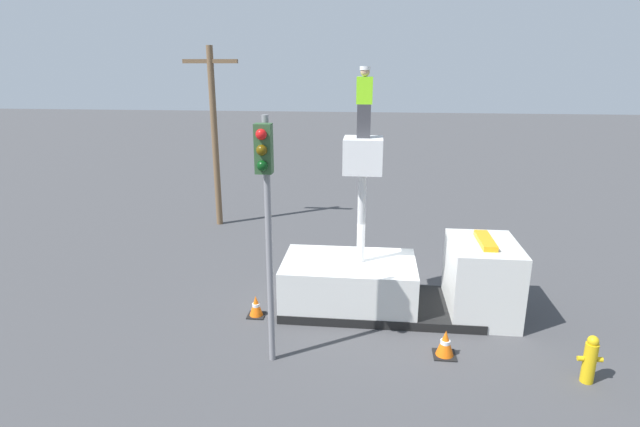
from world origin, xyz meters
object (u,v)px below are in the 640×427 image
at_px(bucket_truck, 399,280).
at_px(traffic_light_pole, 266,196).
at_px(traffic_cone_curbside, 445,344).
at_px(utility_pole, 214,131).
at_px(worker, 364,102).
at_px(traffic_cone_rear, 256,306).
at_px(fire_hydrant, 590,359).

distance_m(bucket_truck, traffic_light_pole, 5.18).
xyz_separation_m(traffic_cone_curbside, utility_pole, (-8.27, 9.30, 3.65)).
height_order(bucket_truck, worker, worker).
distance_m(traffic_light_pole, traffic_cone_rear, 4.34).
bearing_deg(traffic_cone_rear, traffic_light_pole, -68.37).
distance_m(fire_hydrant, utility_pole, 15.38).
bearing_deg(bucket_truck, fire_hydrant, -36.45).
bearing_deg(traffic_cone_rear, utility_pole, 113.52).
relative_size(bucket_truck, worker, 3.61).
bearing_deg(traffic_cone_curbside, utility_pole, 131.65).
height_order(traffic_light_pole, traffic_cone_curbside, traffic_light_pole).
xyz_separation_m(worker, fire_hydrant, (4.99, -2.90, -5.12)).
height_order(fire_hydrant, traffic_cone_curbside, fire_hydrant).
height_order(traffic_light_pole, fire_hydrant, traffic_light_pole).
height_order(worker, traffic_light_pole, worker).
distance_m(traffic_light_pole, utility_pole, 10.88).
distance_m(worker, traffic_light_pole, 3.89).
bearing_deg(utility_pole, worker, -48.85).
xyz_separation_m(traffic_light_pole, fire_hydrant, (6.91, 0.02, -3.41)).
xyz_separation_m(bucket_truck, traffic_cone_curbside, (1.01, -2.20, -0.58)).
bearing_deg(traffic_cone_rear, fire_hydrant, -15.31).
height_order(bucket_truck, traffic_cone_rear, bucket_truck).
bearing_deg(traffic_cone_curbside, bucket_truck, 114.60).
relative_size(worker, traffic_cone_curbside, 2.67).
bearing_deg(traffic_light_pole, worker, 56.56).
xyz_separation_m(worker, traffic_light_pole, (-1.93, -2.92, -1.70)).
bearing_deg(bucket_truck, traffic_cone_rear, -168.56).
bearing_deg(fire_hydrant, bucket_truck, 143.55).
relative_size(worker, traffic_cone_rear, 2.95).
distance_m(worker, fire_hydrant, 7.71).
bearing_deg(traffic_cone_curbside, worker, 133.19).
bearing_deg(worker, traffic_cone_curbside, -46.81).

